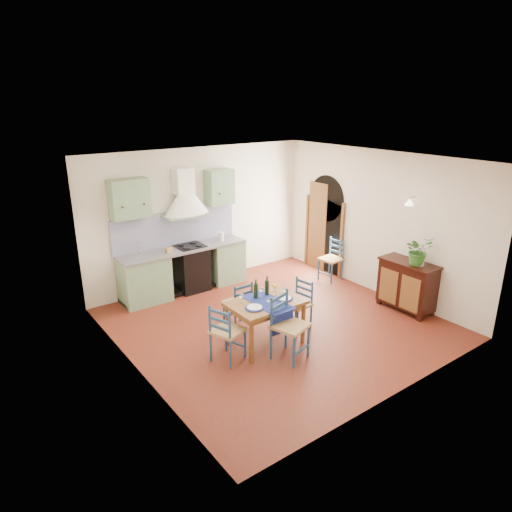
# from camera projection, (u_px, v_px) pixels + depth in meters

# --- Properties ---
(floor) EXTENTS (5.00, 5.00, 0.00)m
(floor) POSITION_uv_depth(u_px,v_px,m) (276.00, 323.00, 7.93)
(floor) COLOR #4F1F11
(floor) RESTS_ON ground
(back_wall) EXTENTS (5.00, 0.96, 2.80)m
(back_wall) POSITION_uv_depth(u_px,v_px,m) (186.00, 239.00, 9.06)
(back_wall) COLOR beige
(back_wall) RESTS_ON ground
(right_wall) EXTENTS (0.26, 5.00, 2.80)m
(right_wall) POSITION_uv_depth(u_px,v_px,m) (366.00, 223.00, 9.10)
(right_wall) COLOR beige
(right_wall) RESTS_ON ground
(left_wall) EXTENTS (0.04, 5.00, 2.80)m
(left_wall) POSITION_uv_depth(u_px,v_px,m) (131.00, 281.00, 6.07)
(left_wall) COLOR beige
(left_wall) RESTS_ON ground
(ceiling) EXTENTS (5.00, 5.00, 0.01)m
(ceiling) POSITION_uv_depth(u_px,v_px,m) (279.00, 160.00, 7.00)
(ceiling) COLOR white
(ceiling) RESTS_ON back_wall
(dining_table) EXTENTS (1.16, 0.87, 1.05)m
(dining_table) POSITION_uv_depth(u_px,v_px,m) (266.00, 306.00, 7.07)
(dining_table) COLOR brown
(dining_table) RESTS_ON ground
(chair_near) EXTENTS (0.58, 0.58, 1.01)m
(chair_near) POSITION_uv_depth(u_px,v_px,m) (288.00, 326.00, 6.74)
(chair_near) COLOR navy
(chair_near) RESTS_ON ground
(chair_far) EXTENTS (0.40, 0.40, 0.85)m
(chair_far) POSITION_uv_depth(u_px,v_px,m) (239.00, 304.00, 7.63)
(chair_far) COLOR navy
(chair_far) RESTS_ON ground
(chair_left) EXTENTS (0.54, 0.54, 0.91)m
(chair_left) POSITION_uv_depth(u_px,v_px,m) (226.00, 332.00, 6.66)
(chair_left) COLOR navy
(chair_left) RESTS_ON ground
(chair_right) EXTENTS (0.45, 0.45, 0.86)m
(chair_right) POSITION_uv_depth(u_px,v_px,m) (298.00, 304.00, 7.62)
(chair_right) COLOR navy
(chair_right) RESTS_ON ground
(chair_spare) EXTENTS (0.45, 0.45, 0.88)m
(chair_spare) POSITION_uv_depth(u_px,v_px,m) (332.00, 259.00, 9.70)
(chair_spare) COLOR navy
(chair_spare) RESTS_ON ground
(sideboard) EXTENTS (0.50, 1.05, 0.94)m
(sideboard) POSITION_uv_depth(u_px,v_px,m) (407.00, 284.00, 8.28)
(sideboard) COLOR black
(sideboard) RESTS_ON ground
(potted_plant) EXTENTS (0.58, 0.54, 0.52)m
(potted_plant) POSITION_uv_depth(u_px,v_px,m) (418.00, 250.00, 7.92)
(potted_plant) COLOR #2C6022
(potted_plant) RESTS_ON sideboard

